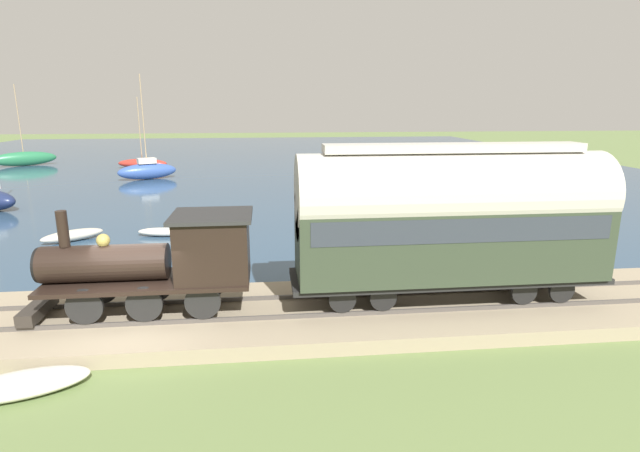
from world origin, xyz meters
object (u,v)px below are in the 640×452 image
object	(u,v)px
rowboat_far_out	(73,235)
rowboat_mid_harbor	(318,228)
sailboat_blue	(147,170)
steam_locomotive	(168,258)
rowboat_near_shore	(164,232)
sailboat_red	(142,163)
passenger_coach	(450,216)
beached_dinghy	(20,385)
sailboat_green	(24,159)

from	to	relation	value
rowboat_far_out	rowboat_mid_harbor	size ratio (longest dim) A/B	1.19
sailboat_blue	rowboat_far_out	distance (m)	19.79
steam_locomotive	rowboat_near_shore	distance (m)	10.70
sailboat_red	rowboat_mid_harbor	distance (m)	30.69
steam_locomotive	passenger_coach	world-z (taller)	passenger_coach
passenger_coach	beached_dinghy	bearing A→B (deg)	106.35
rowboat_near_shore	beached_dinghy	distance (m)	13.46
sailboat_green	rowboat_near_shore	bearing A→B (deg)	178.90
rowboat_far_out	rowboat_mid_harbor	distance (m)	11.49
sailboat_red	beached_dinghy	xyz separation A→B (m)	(-40.45, -6.58, -0.28)
beached_dinghy	passenger_coach	bearing A→B (deg)	-73.65
passenger_coach	sailboat_red	bearing A→B (deg)	24.84
rowboat_mid_harbor	steam_locomotive	bearing A→B (deg)	-166.56
rowboat_mid_harbor	beached_dinghy	bearing A→B (deg)	-170.14
steam_locomotive	rowboat_mid_harbor	size ratio (longest dim) A/B	2.72
steam_locomotive	beached_dinghy	bearing A→B (deg)	139.25
sailboat_blue	rowboat_far_out	xyz separation A→B (m)	(-19.76, -0.92, -0.49)
steam_locomotive	sailboat_blue	distance (m)	30.53
sailboat_red	rowboat_far_out	world-z (taller)	sailboat_red
rowboat_far_out	beached_dinghy	size ratio (longest dim) A/B	0.90
rowboat_near_shore	rowboat_mid_harbor	world-z (taller)	rowboat_near_shore
sailboat_red	rowboat_far_out	distance (m)	27.59
beached_dinghy	steam_locomotive	bearing A→B (deg)	-40.75
sailboat_red	rowboat_near_shore	bearing A→B (deg)	-154.87
passenger_coach	rowboat_near_shore	bearing A→B (deg)	44.65
sailboat_green	rowboat_far_out	size ratio (longest dim) A/B	3.01
steam_locomotive	rowboat_far_out	bearing A→B (deg)	32.12
rowboat_near_shore	sailboat_red	bearing A→B (deg)	23.50
steam_locomotive	beached_dinghy	distance (m)	4.53
rowboat_mid_harbor	rowboat_near_shore	bearing A→B (deg)	130.45
sailboat_red	rowboat_mid_harbor	world-z (taller)	sailboat_red
rowboat_mid_harbor	beached_dinghy	distance (m)	15.62
passenger_coach	rowboat_mid_harbor	size ratio (longest dim) A/B	4.09
steam_locomotive	sailboat_red	size ratio (longest dim) A/B	0.90
sailboat_blue	beached_dinghy	bearing A→B (deg)	161.86
steam_locomotive	beached_dinghy	world-z (taller)	steam_locomotive
steam_locomotive	rowboat_near_shore	world-z (taller)	steam_locomotive
sailboat_red	sailboat_blue	bearing A→B (deg)	-153.86
sailboat_green	sailboat_blue	size ratio (longest dim) A/B	0.95
rowboat_near_shore	rowboat_mid_harbor	bearing A→B (deg)	-81.31
steam_locomotive	rowboat_far_out	xyz separation A→B (m)	(9.89, 6.21, -1.79)
sailboat_red	sailboat_green	xyz separation A→B (m)	(3.36, 12.48, 0.25)
sailboat_red	sailboat_green	bearing A→B (deg)	85.34
steam_locomotive	rowboat_mid_harbor	distance (m)	11.72
sailboat_blue	beached_dinghy	distance (m)	33.09
sailboat_red	rowboat_far_out	bearing A→B (deg)	-163.18
beached_dinghy	rowboat_near_shore	bearing A→B (deg)	-2.15
steam_locomotive	sailboat_blue	bearing A→B (deg)	13.52
sailboat_blue	rowboat_mid_harbor	bearing A→B (deg)	-173.18
sailboat_red	rowboat_near_shore	distance (m)	27.92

